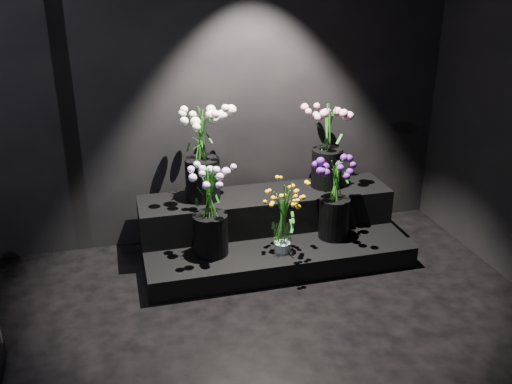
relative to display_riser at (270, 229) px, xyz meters
name	(u,v)px	position (x,y,z in m)	size (l,w,h in m)	color
wall_back	(201,68)	(-0.44, 0.40, 1.22)	(4.00, 4.00, 0.00)	black
display_riser	(270,229)	(0.00, 0.00, 0.00)	(2.00, 0.89, 0.45)	black
bouquet_orange_bells	(283,218)	(0.00, -0.34, 0.26)	(0.29, 0.29, 0.53)	white
bouquet_lilac	(210,206)	(-0.51, -0.23, 0.36)	(0.36, 0.36, 0.68)	black
bouquet_purple	(335,194)	(0.45, -0.21, 0.34)	(0.35, 0.35, 0.65)	black
bouquet_cream_roses	(201,146)	(-0.50, 0.15, 0.68)	(0.49, 0.49, 0.73)	black
bouquet_pink_roses	(328,139)	(0.52, 0.15, 0.66)	(0.49, 0.49, 0.70)	black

